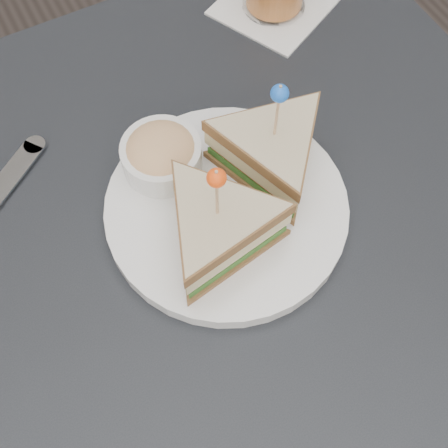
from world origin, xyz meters
TOP-DOWN VIEW (x-y plane):
  - ground_plane at (0.00, 0.00)m, footprint 3.50×3.50m
  - table at (0.00, 0.00)m, footprint 0.80×0.80m
  - plate_meal at (0.04, 0.04)m, footprint 0.32×0.32m

SIDE VIEW (x-z plane):
  - ground_plane at x=0.00m, z-range 0.00..0.00m
  - table at x=0.00m, z-range 0.30..1.05m
  - plate_meal at x=0.04m, z-range 0.72..0.87m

